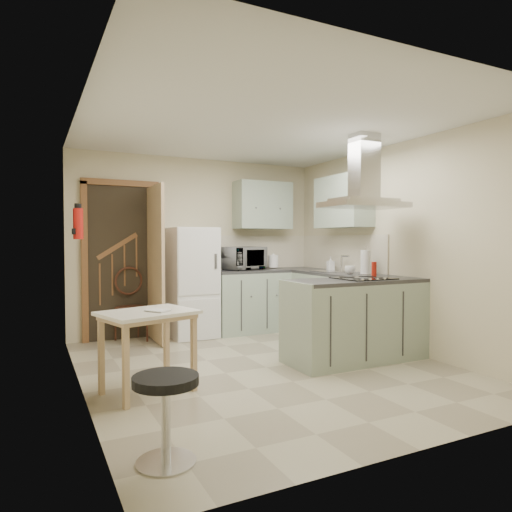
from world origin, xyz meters
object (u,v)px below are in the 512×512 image
bentwood_chair (131,308)px  stool (166,419)px  peninsula (356,320)px  drop_leaf_table (148,352)px  extractor_hood (364,205)px  microwave (243,258)px  fridge (192,282)px

bentwood_chair → stool: (-0.47, -3.43, -0.18)m
peninsula → bentwood_chair: bearing=134.5°
drop_leaf_table → peninsula: bearing=-14.6°
drop_leaf_table → stool: (-0.20, -1.30, -0.09)m
extractor_hood → stool: 3.28m
microwave → drop_leaf_table: bearing=-150.2°
fridge → microwave: size_ratio=2.49×
extractor_hood → bentwood_chair: extractor_hood is taller
drop_leaf_table → microwave: microwave is taller
stool → extractor_hood: bearing=27.5°
peninsula → fridge: bearing=121.7°
extractor_hood → microwave: 2.19m
stool → microwave: microwave is taller
peninsula → extractor_hood: 1.27m
fridge → stool: size_ratio=2.82×
peninsula → stool: size_ratio=2.92×
extractor_hood → bentwood_chair: 3.24m
fridge → extractor_hood: extractor_hood is taller
stool → drop_leaf_table: bearing=81.4°
drop_leaf_table → bentwood_chair: bentwood_chair is taller
drop_leaf_table → bentwood_chair: (0.27, 2.14, 0.08)m
stool → microwave: (2.07, 3.38, 0.80)m
fridge → peninsula: (1.22, -1.98, -0.30)m
extractor_hood → fridge: bearing=123.8°
extractor_hood → drop_leaf_table: (-2.41, -0.06, -1.36)m
fridge → extractor_hood: 2.57m
fridge → bentwood_chair: 0.88m
stool → microwave: bearing=58.5°
drop_leaf_table → microwave: 2.89m
drop_leaf_table → stool: 1.31m
peninsula → extractor_hood: extractor_hood is taller
peninsula → stool: peninsula is taller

